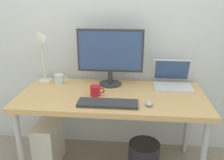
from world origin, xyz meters
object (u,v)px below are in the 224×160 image
at_px(desk_lamp, 40,44).
at_px(glass_cup, 59,79).
at_px(keyboard, 108,103).
at_px(mouse, 149,103).
at_px(monitor, 110,54).
at_px(coffee_mug, 95,91).
at_px(wastebasket, 144,159).
at_px(computer_tower, 49,143).
at_px(desk, 112,101).
at_px(laptop, 172,80).

distance_m(desk_lamp, glass_cup, 0.35).
relative_size(keyboard, mouse, 4.89).
height_order(monitor, mouse, monitor).
bearing_deg(keyboard, desk_lamp, 146.41).
bearing_deg(desk_lamp, coffee_mug, -26.62).
distance_m(monitor, wastebasket, 0.94).
distance_m(desk_lamp, coffee_mug, 0.66).
bearing_deg(monitor, computer_tower, -157.42).
height_order(monitor, glass_cup, monitor).
height_order(glass_cup, computer_tower, glass_cup).
height_order(desk, laptop, laptop).
height_order(desk_lamp, mouse, desk_lamp).
xyz_separation_m(desk, laptop, (0.51, 0.24, 0.12)).
bearing_deg(keyboard, computer_tower, 160.18).
distance_m(desk, keyboard, 0.22).
relative_size(laptop, mouse, 3.56).
relative_size(laptop, glass_cup, 2.77).
distance_m(desk, wastebasket, 0.57).
relative_size(desk_lamp, coffee_mug, 4.24).
bearing_deg(wastebasket, glass_cup, 160.02).
bearing_deg(desk, laptop, 24.91).
bearing_deg(desk, keyboard, -93.00).
height_order(desk, monitor, monitor).
xyz_separation_m(laptop, coffee_mug, (-0.64, -0.28, -0.02)).
bearing_deg(monitor, mouse, -50.92).
relative_size(coffee_mug, wastebasket, 0.39).
relative_size(computer_tower, wastebasket, 1.40).
distance_m(keyboard, wastebasket, 0.65).
height_order(laptop, mouse, laptop).
bearing_deg(glass_cup, desk, -22.98).
bearing_deg(desk_lamp, keyboard, -33.59).
height_order(desk, mouse, mouse).
height_order(coffee_mug, wastebasket, coffee_mug).
xyz_separation_m(desk, mouse, (0.29, -0.19, 0.08)).
bearing_deg(mouse, desk, 147.38).
xyz_separation_m(desk_lamp, glass_cup, (0.15, -0.00, -0.31)).
height_order(desk, wastebasket, desk).
relative_size(mouse, computer_tower, 0.21).
xyz_separation_m(coffee_mug, wastebasket, (0.40, -0.03, -0.60)).
bearing_deg(glass_cup, desk_lamp, 178.36).
distance_m(monitor, coffee_mug, 0.36).
distance_m(desk, mouse, 0.35).
height_order(desk, keyboard, keyboard).
bearing_deg(mouse, glass_cup, 153.28).
height_order(monitor, desk_lamp, desk_lamp).
xyz_separation_m(laptop, desk_lamp, (-1.16, -0.02, 0.30)).
bearing_deg(coffee_mug, monitor, 70.47).
bearing_deg(laptop, monitor, -177.79).
bearing_deg(computer_tower, monitor, 22.58).
bearing_deg(coffee_mug, glass_cup, 145.36).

